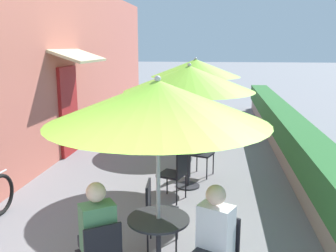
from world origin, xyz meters
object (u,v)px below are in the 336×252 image
object	(u,v)px
patio_umbrella_near	(158,102)
patio_table_far	(195,125)
seated_patron_near_back	(213,240)
cafe_chair_mid_right	(198,150)
patio_table_near	(159,237)
cafe_chair_near_left	(157,209)
cafe_chair_far_left	(194,119)
cafe_chair_far_right	(195,130)
patio_table_mid	(188,161)
patio_umbrella_far	(196,68)
seated_patron_near_right	(97,234)
coffee_cup_far	(193,116)
patio_umbrella_mid	(189,79)
cafe_chair_mid_left	(176,171)
cafe_chair_near_back	(218,250)

from	to	relation	value
patio_umbrella_near	patio_table_far	size ratio (longest dim) A/B	3.21
seated_patron_near_back	cafe_chair_mid_right	bearing A→B (deg)	-59.21
patio_table_near	cafe_chair_near_left	bearing A→B (deg)	100.85
patio_table_near	cafe_chair_far_left	distance (m)	6.72
patio_umbrella_near	cafe_chair_far_right	size ratio (longest dim) A/B	2.66
patio_table_mid	patio_umbrella_far	distance (m)	3.53
seated_patron_near_right	cafe_chair_far_right	world-z (taller)	seated_patron_near_right
patio_umbrella_near	seated_patron_near_back	size ratio (longest dim) A/B	1.85
patio_table_mid	cafe_chair_far_left	world-z (taller)	cafe_chair_far_left
patio_umbrella_near	cafe_chair_far_right	bearing A→B (deg)	89.33
cafe_chair_far_left	coffee_cup_far	xyz separation A→B (m)	(0.02, -0.82, 0.25)
seated_patron_near_back	patio_umbrella_mid	size ratio (longest dim) A/B	0.54
patio_table_mid	patio_umbrella_near	bearing A→B (deg)	-91.95
patio_umbrella_far	coffee_cup_far	distance (m)	1.25
patio_table_far	coffee_cup_far	world-z (taller)	coffee_cup_far
cafe_chair_near_left	patio_table_mid	xyz separation A→B (m)	(0.23, 2.17, -0.02)
cafe_chair_far_right	coffee_cup_far	distance (m)	0.61
seated_patron_near_back	cafe_chair_near_left	bearing A→B (deg)	-28.35
patio_umbrella_near	cafe_chair_near_left	bearing A→B (deg)	100.85
cafe_chair_mid_right	cafe_chair_far_left	size ratio (longest dim) A/B	1.00
seated_patron_near_right	coffee_cup_far	bearing A→B (deg)	50.39
cafe_chair_near_left	coffee_cup_far	world-z (taller)	cafe_chair_near_left
cafe_chair_mid_right	patio_table_far	distance (m)	2.53
seated_patron_near_right	cafe_chair_far_left	world-z (taller)	seated_patron_near_right
patio_table_mid	coffee_cup_far	bearing A→B (deg)	92.17
patio_table_mid	patio_umbrella_far	xyz separation A→B (m)	(-0.09, 3.19, 1.51)
patio_table_near	patio_table_mid	world-z (taller)	same
patio_table_near	cafe_chair_mid_right	size ratio (longest dim) A/B	0.83
cafe_chair_mid_left	coffee_cup_far	distance (m)	3.73
seated_patron_near_right	cafe_chair_far_right	xyz separation A→B (m)	(0.64, 5.70, -0.17)
patio_umbrella_far	patio_table_far	bearing A→B (deg)	180.00
cafe_chair_mid_left	patio_umbrella_mid	bearing A→B (deg)	6.39
patio_umbrella_near	cafe_chair_mid_right	size ratio (longest dim) A/B	2.66
cafe_chair_mid_left	patio_umbrella_near	bearing A→B (deg)	-159.36
patio_umbrella_far	seated_patron_near_right	bearing A→B (deg)	-95.30
patio_umbrella_near	patio_table_far	world-z (taller)	patio_umbrella_near
patio_umbrella_far	patio_umbrella_near	bearing A→B (deg)	-90.10
patio_table_far	cafe_chair_far_right	distance (m)	0.69
seated_patron_near_back	patio_umbrella_far	bearing A→B (deg)	-59.15
cafe_chair_mid_left	patio_umbrella_far	bearing A→B (deg)	18.20
cafe_chair_mid_right	cafe_chair_far_left	world-z (taller)	same
patio_umbrella_mid	coffee_cup_far	world-z (taller)	patio_umbrella_mid
cafe_chair_mid_left	patio_table_far	bearing A→B (deg)	18.20
cafe_chair_near_back	patio_umbrella_near	bearing A→B (deg)	6.39
patio_table_near	cafe_chair_near_back	world-z (taller)	cafe_chair_near_back
cafe_chair_mid_right	seated_patron_near_right	bearing A→B (deg)	7.05
patio_umbrella_near	cafe_chair_far_left	xyz separation A→B (m)	(-0.04, 6.71, -1.49)
cafe_chair_near_left	patio_umbrella_mid	size ratio (longest dim) A/B	0.38
patio_umbrella_near	cafe_chair_near_left	distance (m)	1.64
patio_table_near	patio_umbrella_far	world-z (taller)	patio_umbrella_far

